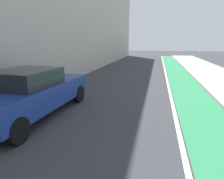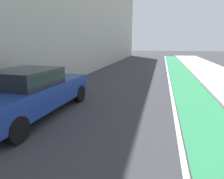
% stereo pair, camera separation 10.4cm
% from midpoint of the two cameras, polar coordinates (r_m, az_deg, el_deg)
% --- Properties ---
extents(ground_plane, '(92.02, 92.02, 0.00)m').
position_cam_midpoint_polar(ground_plane, '(12.92, 8.03, 3.14)').
color(ground_plane, '#38383D').
extents(bike_lane_paint, '(1.60, 41.83, 0.00)m').
position_cam_midpoint_polar(bike_lane_paint, '(14.90, 19.82, 3.86)').
color(bike_lane_paint, '#2D8451').
rests_on(bike_lane_paint, ground).
extents(lane_divider_stripe, '(0.12, 41.83, 0.00)m').
position_cam_midpoint_polar(lane_divider_stripe, '(14.83, 16.35, 4.08)').
color(lane_divider_stripe, white).
rests_on(lane_divider_stripe, ground).
extents(sidewalk_right, '(3.35, 41.83, 0.14)m').
position_cam_midpoint_polar(sidewalk_right, '(15.33, 29.08, 3.47)').
color(sidewalk_right, '#A8A59E').
rests_on(sidewalk_right, ground).
extents(parked_sedan_blue, '(1.96, 4.57, 1.53)m').
position_cam_midpoint_polar(parked_sedan_blue, '(6.71, -22.08, -0.63)').
color(parked_sedan_blue, navy).
rests_on(parked_sedan_blue, ground).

